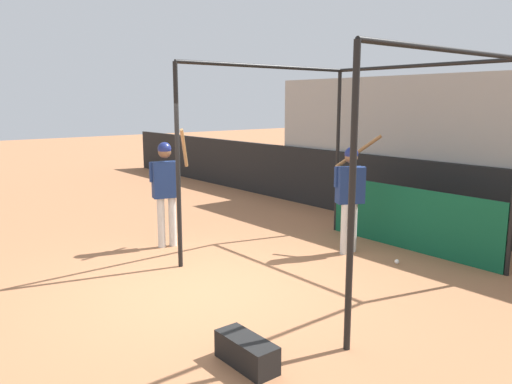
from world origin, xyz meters
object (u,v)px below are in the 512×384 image
at_px(player_batter, 350,189).
at_px(equipment_bag, 247,352).
at_px(baseball, 397,262).
at_px(player_waiting, 166,184).

bearing_deg(player_batter, equipment_bag, -126.46).
distance_m(player_batter, baseball, 1.38).
relative_size(player_batter, equipment_bag, 2.82).
bearing_deg(equipment_bag, player_batter, 116.86).
relative_size(equipment_bag, baseball, 9.46).
bearing_deg(player_waiting, equipment_bag, -94.55).
relative_size(player_waiting, baseball, 28.12).
xyz_separation_m(player_batter, player_waiting, (-2.24, -2.22, 0.04)).
xyz_separation_m(player_batter, equipment_bag, (1.83, -3.60, -0.95)).
xyz_separation_m(player_waiting, equipment_bag, (4.06, -1.39, -0.99)).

